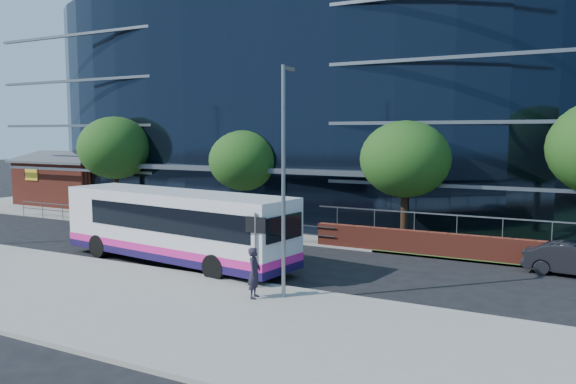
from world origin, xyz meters
The scene contains 16 objects.
ground centered at (0.00, 0.00, 0.00)m, with size 200.00×200.00×0.00m, color black.
pavement_near centered at (0.00, -5.00, 0.07)m, with size 80.00×8.00×0.15m, color gray.
kerb centered at (0.00, -1.00, 0.08)m, with size 80.00×0.25×0.16m, color gray.
yellow_line_outer centered at (0.00, -0.80, 0.01)m, with size 80.00×0.08×0.01m, color gold.
yellow_line_inner centered at (0.00, -0.65, 0.01)m, with size 80.00×0.08×0.01m, color gold.
far_forecourt centered at (-6.00, 11.00, 0.05)m, with size 50.00×8.00×0.10m, color gray.
glass_office centered at (-4.00, 20.85, 8.00)m, with size 44.00×23.10×16.00m.
brick_pavilion centered at (-22.00, 13.50, 1.94)m, with size 8.60×6.66×4.40m.
guard_railings centered at (-8.00, 7.00, 0.82)m, with size 24.00×0.05×1.10m.
street_sign centered at (4.50, -1.59, 2.15)m, with size 0.85×0.09×2.80m.
tree_far_a centered at (-13.00, 9.00, 4.86)m, with size 4.95×4.95×6.98m.
tree_far_b centered at (-3.00, 9.50, 4.21)m, with size 4.29×4.29×6.05m.
tree_far_c centered at (7.00, 9.00, 4.54)m, with size 4.62×4.62×6.51m.
streetlight_east centered at (6.00, -2.17, 4.44)m, with size 0.15×0.77×8.00m.
city_bus centered at (-0.89, 0.53, 1.73)m, with size 12.30×4.28×3.26m.
pedestrian centered at (5.15, -2.77, 1.04)m, with size 0.65×0.43×1.78m, color black.
Camera 1 is at (15.12, -19.04, 5.86)m, focal length 35.00 mm.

